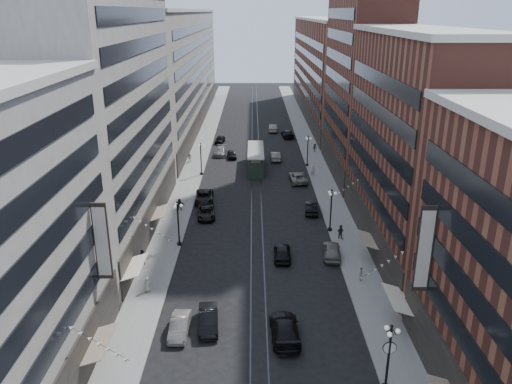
{
  "coord_description": "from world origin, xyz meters",
  "views": [
    {
      "loc": [
        -0.45,
        -25.35,
        26.22
      ],
      "look_at": [
        -0.11,
        32.92,
        5.0
      ],
      "focal_mm": 35.0,
      "sensor_mm": 36.0,
      "label": 1
    }
  ],
  "objects_px": {
    "car_2": "(206,213)",
    "streetcar": "(256,160)",
    "car_9": "(220,139)",
    "car_extra_0": "(282,252)",
    "car_13": "(232,154)",
    "car_14": "(273,128)",
    "pedestrian_2": "(143,257)",
    "car_11": "(298,177)",
    "lamppost_se_mid": "(308,150)",
    "car_10": "(311,207)",
    "car_12": "(288,134)",
    "car_1": "(180,326)",
    "pedestrian_1": "(147,284)",
    "pedestrian_4": "(361,274)",
    "car_7": "(204,197)",
    "pedestrian_7": "(340,232)",
    "car_8": "(220,151)",
    "car_5": "(208,319)",
    "lamppost_sw_far": "(178,222)",
    "pedestrian_5": "(179,204)",
    "lamppost_sw_mid": "(201,158)",
    "lamppost_se_far": "(331,209)",
    "pedestrian_8": "(313,171)",
    "pedestrian_9": "(315,148)",
    "car_extra_1": "(275,156)",
    "car_6": "(285,329)",
    "lamppost_se_near": "(389,354)",
    "car_4": "(332,250)",
    "pedestrian_6": "(190,157)"
  },
  "relations": [
    {
      "from": "car_13",
      "to": "car_extra_1",
      "type": "distance_m",
      "value": 8.31
    },
    {
      "from": "car_8",
      "to": "car_11",
      "type": "relative_size",
      "value": 0.93
    },
    {
      "from": "car_13",
      "to": "car_14",
      "type": "height_order",
      "value": "car_14"
    },
    {
      "from": "streetcar",
      "to": "pedestrian_7",
      "type": "height_order",
      "value": "streetcar"
    },
    {
      "from": "car_14",
      "to": "pedestrian_9",
      "type": "bearing_deg",
      "value": 115.64
    },
    {
      "from": "car_11",
      "to": "pedestrian_8",
      "type": "height_order",
      "value": "pedestrian_8"
    },
    {
      "from": "pedestrian_1",
      "to": "car_extra_0",
      "type": "distance_m",
      "value": 15.46
    },
    {
      "from": "car_12",
      "to": "car_13",
      "type": "relative_size",
      "value": 1.38
    },
    {
      "from": "lamppost_sw_far",
      "to": "pedestrian_8",
      "type": "xyz_separation_m",
      "value": [
        18.7,
        25.87,
        -1.98
      ]
    },
    {
      "from": "lamppost_se_mid",
      "to": "car_extra_0",
      "type": "height_order",
      "value": "lamppost_se_mid"
    },
    {
      "from": "car_9",
      "to": "pedestrian_5",
      "type": "relative_size",
      "value": 2.67
    },
    {
      "from": "lamppost_sw_mid",
      "to": "pedestrian_7",
      "type": "height_order",
      "value": "lamppost_sw_mid"
    },
    {
      "from": "lamppost_sw_mid",
      "to": "car_4",
      "type": "bearing_deg",
      "value": -59.5
    },
    {
      "from": "car_8",
      "to": "car_extra_1",
      "type": "distance_m",
      "value": 11.05
    },
    {
      "from": "pedestrian_1",
      "to": "car_13",
      "type": "xyz_separation_m",
      "value": [
        6.41,
        47.88,
        -0.2
      ]
    },
    {
      "from": "car_2",
      "to": "streetcar",
      "type": "bearing_deg",
      "value": 66.5
    },
    {
      "from": "pedestrian_4",
      "to": "streetcar",
      "type": "bearing_deg",
      "value": 20.0
    },
    {
      "from": "car_9",
      "to": "pedestrian_8",
      "type": "xyz_separation_m",
      "value": [
        16.94,
        -23.16,
        0.38
      ]
    },
    {
      "from": "car_4",
      "to": "pedestrian_9",
      "type": "distance_m",
      "value": 44.47
    },
    {
      "from": "pedestrian_1",
      "to": "pedestrian_8",
      "type": "relative_size",
      "value": 0.78
    },
    {
      "from": "lamppost_sw_mid",
      "to": "pedestrian_4",
      "type": "bearing_deg",
      "value": -60.91
    },
    {
      "from": "streetcar",
      "to": "car_extra_0",
      "type": "relative_size",
      "value": 2.69
    },
    {
      "from": "car_10",
      "to": "car_14",
      "type": "relative_size",
      "value": 0.92
    },
    {
      "from": "car_13",
      "to": "car_extra_0",
      "type": "distance_m",
      "value": 41.38
    },
    {
      "from": "car_1",
      "to": "pedestrian_1",
      "type": "relative_size",
      "value": 2.85
    },
    {
      "from": "pedestrian_7",
      "to": "pedestrian_4",
      "type": "bearing_deg",
      "value": 119.38
    },
    {
      "from": "car_12",
      "to": "pedestrian_5",
      "type": "distance_m",
      "value": 46.29
    },
    {
      "from": "lamppost_se_far",
      "to": "pedestrian_5",
      "type": "xyz_separation_m",
      "value": [
        -19.91,
        7.13,
        -2.14
      ]
    },
    {
      "from": "car_5",
      "to": "car_12",
      "type": "relative_size",
      "value": 0.84
    },
    {
      "from": "lamppost_se_near",
      "to": "car_12",
      "type": "height_order",
      "value": "lamppost_se_near"
    },
    {
      "from": "car_12",
      "to": "pedestrian_7",
      "type": "height_order",
      "value": "pedestrian_7"
    },
    {
      "from": "car_8",
      "to": "car_13",
      "type": "xyz_separation_m",
      "value": [
        2.3,
        -2.06,
        -0.07
      ]
    },
    {
      "from": "car_9",
      "to": "car_extra_0",
      "type": "distance_m",
      "value": 53.25
    },
    {
      "from": "lamppost_se_far",
      "to": "car_5",
      "type": "distance_m",
      "value": 24.41
    },
    {
      "from": "car_7",
      "to": "car_extra_1",
      "type": "bearing_deg",
      "value": 58.98
    },
    {
      "from": "lamppost_sw_far",
      "to": "pedestrian_7",
      "type": "xyz_separation_m",
      "value": [
        19.3,
        1.68,
        -2.07
      ]
    },
    {
      "from": "car_11",
      "to": "car_extra_0",
      "type": "xyz_separation_m",
      "value": [
        -4.0,
        -26.71,
        0.0
      ]
    },
    {
      "from": "pedestrian_8",
      "to": "pedestrian_1",
      "type": "bearing_deg",
      "value": 58.48
    },
    {
      "from": "car_1",
      "to": "car_8",
      "type": "distance_m",
      "value": 56.55
    },
    {
      "from": "car_8",
      "to": "pedestrian_8",
      "type": "relative_size",
      "value": 2.74
    },
    {
      "from": "pedestrian_4",
      "to": "car_7",
      "type": "xyz_separation_m",
      "value": [
        -18.09,
        22.94,
        -0.18
      ]
    },
    {
      "from": "pedestrian_7",
      "to": "pedestrian_9",
      "type": "height_order",
      "value": "pedestrian_7"
    },
    {
      "from": "pedestrian_2",
      "to": "car_11",
      "type": "relative_size",
      "value": 0.31
    },
    {
      "from": "car_6",
      "to": "car_10",
      "type": "relative_size",
      "value": 1.25
    },
    {
      "from": "car_1",
      "to": "car_7",
      "type": "bearing_deg",
      "value": 92.08
    },
    {
      "from": "pedestrian_7",
      "to": "lamppost_se_near",
      "type": "bearing_deg",
      "value": 114.93
    },
    {
      "from": "lamppost_se_mid",
      "to": "car_10",
      "type": "height_order",
      "value": "lamppost_se_mid"
    },
    {
      "from": "car_9",
      "to": "car_10",
      "type": "distance_m",
      "value": 41.54
    },
    {
      "from": "pedestrian_6",
      "to": "pedestrian_8",
      "type": "height_order",
      "value": "pedestrian_8"
    },
    {
      "from": "car_5",
      "to": "car_9",
      "type": "distance_m",
      "value": 65.23
    }
  ]
}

